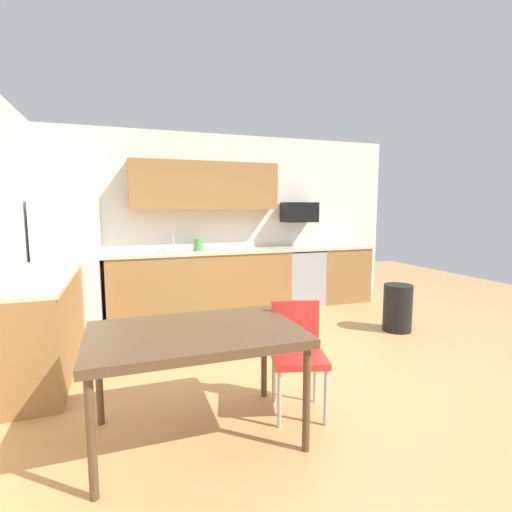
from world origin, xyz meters
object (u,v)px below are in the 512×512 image
(refrigerator, at_px, (69,263))
(oven_range, at_px, (301,276))
(trash_bin, at_px, (398,308))
(kettle, at_px, (198,245))
(chair_near_table, at_px, (297,348))
(dining_table, at_px, (196,339))
(microwave, at_px, (299,212))

(refrigerator, height_order, oven_range, refrigerator)
(trash_bin, distance_m, kettle, 2.92)
(trash_bin, height_order, kettle, kettle)
(chair_near_table, xyz_separation_m, kettle, (-0.17, 3.08, 0.52))
(kettle, bearing_deg, dining_table, -101.33)
(oven_range, bearing_deg, trash_bin, -71.80)
(kettle, bearing_deg, refrigerator, -175.73)
(refrigerator, height_order, chair_near_table, refrigerator)
(dining_table, xyz_separation_m, chair_near_table, (0.81, 0.10, -0.20))
(refrigerator, bearing_deg, kettle, 4.27)
(refrigerator, height_order, dining_table, refrigerator)
(trash_bin, xyz_separation_m, kettle, (-2.23, 1.73, 0.72))
(refrigerator, distance_m, dining_table, 3.25)
(refrigerator, distance_m, kettle, 1.76)
(refrigerator, bearing_deg, dining_table, -70.08)
(dining_table, bearing_deg, kettle, 78.67)
(refrigerator, relative_size, microwave, 3.16)
(refrigerator, relative_size, kettle, 8.52)
(refrigerator, distance_m, oven_range, 3.44)
(microwave, bearing_deg, refrigerator, -176.99)
(oven_range, bearing_deg, refrigerator, -178.66)
(dining_table, bearing_deg, microwave, 54.36)
(refrigerator, relative_size, oven_range, 1.87)
(refrigerator, xyz_separation_m, kettle, (1.74, 0.13, 0.17))
(oven_range, bearing_deg, dining_table, -126.49)
(microwave, height_order, dining_table, microwave)
(microwave, bearing_deg, kettle, -178.29)
(kettle, bearing_deg, microwave, 1.71)
(chair_near_table, relative_size, trash_bin, 1.42)
(microwave, xyz_separation_m, chair_near_table, (-1.51, -3.13, -0.99))
(oven_range, relative_size, microwave, 1.69)
(trash_bin, bearing_deg, microwave, 107.24)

